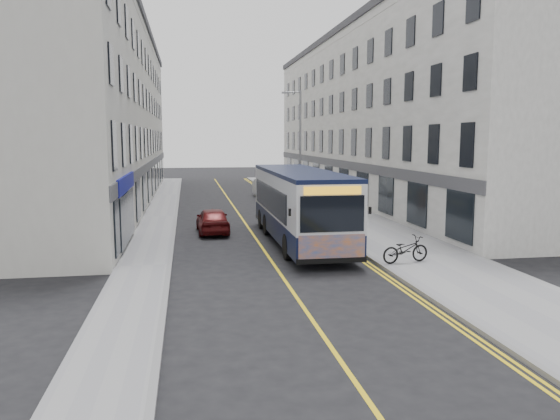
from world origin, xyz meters
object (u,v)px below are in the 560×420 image
object	(u,v)px
streetlamp	(299,146)
pedestrian_near	(337,203)
car_white	(267,188)
car_maroon	(213,220)
bicycle	(405,249)
city_bus	(299,203)
pedestrian_far	(342,190)

from	to	relation	value
streetlamp	pedestrian_near	bearing A→B (deg)	-69.34
car_white	car_maroon	distance (m)	17.00
bicycle	car_maroon	bearing A→B (deg)	28.28
city_bus	pedestrian_far	world-z (taller)	city_bus
streetlamp	car_maroon	distance (m)	10.65
bicycle	car_white	world-z (taller)	car_white
car_white	car_maroon	size ratio (longest dim) A/B	1.20
streetlamp	bicycle	bearing A→B (deg)	-87.23
pedestrian_near	car_maroon	bearing A→B (deg)	-178.78
car_white	pedestrian_far	bearing A→B (deg)	-53.34
city_bus	car_white	bearing A→B (deg)	86.17
pedestrian_far	pedestrian_near	bearing A→B (deg)	-131.63
bicycle	car_maroon	size ratio (longest dim) A/B	0.50
streetlamp	pedestrian_near	size ratio (longest dim) A/B	4.76
car_white	streetlamp	bearing A→B (deg)	-87.46
pedestrian_far	car_maroon	size ratio (longest dim) A/B	0.49
streetlamp	bicycle	size ratio (longest dim) A/B	4.06
pedestrian_near	pedestrian_far	world-z (taller)	pedestrian_far
streetlamp	car_white	bearing A→B (deg)	96.64
bicycle	car_white	distance (m)	24.88
pedestrian_far	city_bus	bearing A→B (deg)	-136.82
streetlamp	city_bus	size ratio (longest dim) A/B	0.68
city_bus	bicycle	xyz separation A→B (m)	(3.08, -5.28, -1.22)
bicycle	car_white	xyz separation A→B (m)	(-1.77, 24.81, 0.13)
car_maroon	streetlamp	bearing A→B (deg)	-129.99
streetlamp	car_maroon	bearing A→B (deg)	-128.17
streetlamp	pedestrian_near	distance (m)	5.54
pedestrian_near	car_maroon	world-z (taller)	pedestrian_near
bicycle	pedestrian_far	world-z (taller)	pedestrian_far
streetlamp	car_white	size ratio (longest dim) A/B	1.71
pedestrian_near	car_white	size ratio (longest dim) A/B	0.36
streetlamp	car_white	xyz separation A→B (m)	(-0.97, 8.33, -3.61)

